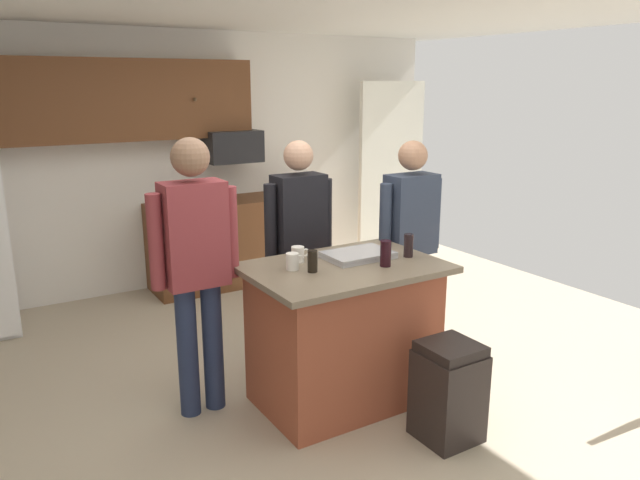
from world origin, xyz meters
name	(u,v)px	position (x,y,z in m)	size (l,w,h in m)	color
floor	(304,391)	(0.00, 0.00, 0.00)	(7.04, 7.04, 0.00)	#B7A88E
back_wall	(166,161)	(0.00, 2.80, 1.30)	(6.40, 0.10, 2.60)	white
french_door_window_panel	(391,167)	(2.60, 2.40, 1.10)	(0.90, 0.06, 2.00)	white
cabinet_run_upper	(127,100)	(-0.40, 2.60, 1.93)	(2.40, 0.38, 0.75)	brown
cabinet_run_lower	(236,241)	(0.60, 2.48, 0.45)	(1.80, 0.63, 0.90)	brown
microwave_over_range	(231,146)	(0.60, 2.50, 1.45)	(0.56, 0.40, 0.32)	black
kitchen_island	(344,333)	(0.18, -0.23, 0.48)	(1.25, 0.86, 0.95)	#9E4C33
person_guest_right	(196,258)	(-0.68, 0.14, 1.03)	(0.57, 0.23, 1.78)	#232D4C
person_elder_center	(299,235)	(0.28, 0.55, 0.97)	(0.57, 0.22, 1.68)	#232D4C
person_guest_left	(410,234)	(1.03, 0.15, 0.97)	(0.57, 0.22, 1.67)	#383842
mug_ceramic_white	(293,261)	(-0.15, -0.14, 1.00)	(0.12, 0.08, 0.11)	white
tumbler_amber	(386,253)	(0.38, -0.39, 1.03)	(0.07, 0.07, 0.17)	black
mug_blue_stoneware	(298,254)	(-0.05, -0.02, 1.00)	(0.13, 0.08, 0.11)	white
glass_stout_tall	(313,261)	(-0.07, -0.25, 1.02)	(0.06, 0.06, 0.14)	black
glass_short_whisky	(409,246)	(0.65, -0.30, 1.03)	(0.06, 0.06, 0.16)	black
serving_tray	(358,255)	(0.34, -0.14, 0.97)	(0.44, 0.30, 0.04)	#B7B7BC
trash_bin	(448,392)	(0.45, -0.94, 0.30)	(0.34, 0.34, 0.61)	black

